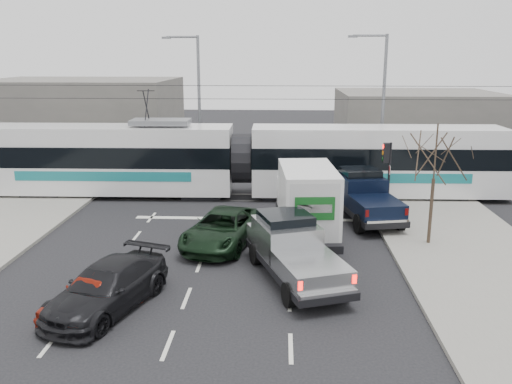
{
  "coord_description": "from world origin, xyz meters",
  "views": [
    {
      "loc": [
        1.38,
        -19.35,
        7.81
      ],
      "look_at": [
        0.26,
        4.28,
        1.8
      ],
      "focal_mm": 38.0,
      "sensor_mm": 36.0,
      "label": 1
    }
  ],
  "objects_px": {
    "street_lamp_near": "(380,101)",
    "street_lamp_far": "(196,97)",
    "dark_car": "(107,287)",
    "box_truck": "(306,202)",
    "navy_pickup": "(364,196)",
    "red_car": "(98,292)",
    "bare_tree": "(435,157)",
    "traffic_signal": "(387,163)",
    "tram": "(241,160)",
    "silver_pickup": "(292,248)",
    "green_car": "(223,228)"
  },
  "relations": [
    {
      "from": "bare_tree",
      "to": "box_truck",
      "type": "bearing_deg",
      "value": 169.64
    },
    {
      "from": "street_lamp_near",
      "to": "green_car",
      "type": "distance_m",
      "value": 15.09
    },
    {
      "from": "street_lamp_near",
      "to": "bare_tree",
      "type": "bearing_deg",
      "value": -88.58
    },
    {
      "from": "box_truck",
      "to": "red_car",
      "type": "relative_size",
      "value": 1.64
    },
    {
      "from": "box_truck",
      "to": "navy_pickup",
      "type": "bearing_deg",
      "value": 39.84
    },
    {
      "from": "red_car",
      "to": "street_lamp_far",
      "type": "bearing_deg",
      "value": 114.52
    },
    {
      "from": "bare_tree",
      "to": "green_car",
      "type": "xyz_separation_m",
      "value": [
        -8.65,
        -0.27,
        -3.07
      ]
    },
    {
      "from": "silver_pickup",
      "to": "dark_car",
      "type": "bearing_deg",
      "value": -173.08
    },
    {
      "from": "bare_tree",
      "to": "red_car",
      "type": "relative_size",
      "value": 1.24
    },
    {
      "from": "box_truck",
      "to": "navy_pickup",
      "type": "distance_m",
      "value": 4.14
    },
    {
      "from": "silver_pickup",
      "to": "navy_pickup",
      "type": "height_order",
      "value": "navy_pickup"
    },
    {
      "from": "tram",
      "to": "green_car",
      "type": "height_order",
      "value": "tram"
    },
    {
      "from": "dark_car",
      "to": "silver_pickup",
      "type": "bearing_deg",
      "value": 44.64
    },
    {
      "from": "bare_tree",
      "to": "navy_pickup",
      "type": "height_order",
      "value": "bare_tree"
    },
    {
      "from": "street_lamp_near",
      "to": "dark_car",
      "type": "xyz_separation_m",
      "value": [
        -11.35,
        -17.87,
        -4.39
      ]
    },
    {
      "from": "bare_tree",
      "to": "green_car",
      "type": "distance_m",
      "value": 9.18
    },
    {
      "from": "box_truck",
      "to": "red_car",
      "type": "distance_m",
      "value": 10.16
    },
    {
      "from": "bare_tree",
      "to": "navy_pickup",
      "type": "bearing_deg",
      "value": 119.7
    },
    {
      "from": "bare_tree",
      "to": "silver_pickup",
      "type": "xyz_separation_m",
      "value": [
        -5.79,
        -3.5,
        -2.72
      ]
    },
    {
      "from": "bare_tree",
      "to": "navy_pickup",
      "type": "relative_size",
      "value": 0.85
    },
    {
      "from": "green_car",
      "to": "box_truck",
      "type": "bearing_deg",
      "value": 32.62
    },
    {
      "from": "box_truck",
      "to": "bare_tree",
      "type": "bearing_deg",
      "value": -14.67
    },
    {
      "from": "red_car",
      "to": "dark_car",
      "type": "distance_m",
      "value": 0.34
    },
    {
      "from": "street_lamp_near",
      "to": "street_lamp_far",
      "type": "bearing_deg",
      "value": 170.13
    },
    {
      "from": "tram",
      "to": "red_car",
      "type": "distance_m",
      "value": 15.0
    },
    {
      "from": "navy_pickup",
      "to": "street_lamp_near",
      "type": "bearing_deg",
      "value": 65.19
    },
    {
      "from": "street_lamp_far",
      "to": "silver_pickup",
      "type": "height_order",
      "value": "street_lamp_far"
    },
    {
      "from": "navy_pickup",
      "to": "red_car",
      "type": "distance_m",
      "value": 14.24
    },
    {
      "from": "tram",
      "to": "box_truck",
      "type": "height_order",
      "value": "tram"
    },
    {
      "from": "box_truck",
      "to": "green_car",
      "type": "xyz_separation_m",
      "value": [
        -3.53,
        -1.21,
        -0.87
      ]
    },
    {
      "from": "dark_car",
      "to": "street_lamp_far",
      "type": "bearing_deg",
      "value": 108.92
    },
    {
      "from": "bare_tree",
      "to": "navy_pickup",
      "type": "xyz_separation_m",
      "value": [
        -2.17,
        3.8,
        -2.63
      ]
    },
    {
      "from": "green_car",
      "to": "red_car",
      "type": "bearing_deg",
      "value": -103.19
    },
    {
      "from": "street_lamp_near",
      "to": "tram",
      "type": "bearing_deg",
      "value": -156.44
    },
    {
      "from": "dark_car",
      "to": "box_truck",
      "type": "bearing_deg",
      "value": 66.76
    },
    {
      "from": "box_truck",
      "to": "dark_car",
      "type": "relative_size",
      "value": 1.32
    },
    {
      "from": "traffic_signal",
      "to": "dark_car",
      "type": "distance_m",
      "value": 14.89
    },
    {
      "from": "box_truck",
      "to": "red_car",
      "type": "xyz_separation_m",
      "value": [
        -6.74,
        -7.55,
        -0.91
      ]
    },
    {
      "from": "tram",
      "to": "silver_pickup",
      "type": "xyz_separation_m",
      "value": [
        2.69,
        -11.43,
        -1.02
      ]
    },
    {
      "from": "traffic_signal",
      "to": "street_lamp_near",
      "type": "bearing_deg",
      "value": 83.59
    },
    {
      "from": "bare_tree",
      "to": "tram",
      "type": "distance_m",
      "value": 11.73
    },
    {
      "from": "green_car",
      "to": "navy_pickup",
      "type": "bearing_deg",
      "value": 45.87
    },
    {
      "from": "street_lamp_far",
      "to": "red_car",
      "type": "bearing_deg",
      "value": -90.22
    },
    {
      "from": "traffic_signal",
      "to": "tram",
      "type": "height_order",
      "value": "tram"
    },
    {
      "from": "street_lamp_far",
      "to": "tram",
      "type": "xyz_separation_m",
      "value": [
        3.31,
        -5.57,
        -3.02
      ]
    },
    {
      "from": "red_car",
      "to": "traffic_signal",
      "type": "bearing_deg",
      "value": 69.41
    },
    {
      "from": "traffic_signal",
      "to": "street_lamp_far",
      "type": "distance_m",
      "value": 14.47
    },
    {
      "from": "navy_pickup",
      "to": "red_car",
      "type": "relative_size",
      "value": 1.46
    },
    {
      "from": "green_car",
      "to": "dark_car",
      "type": "height_order",
      "value": "dark_car"
    },
    {
      "from": "traffic_signal",
      "to": "box_truck",
      "type": "height_order",
      "value": "traffic_signal"
    }
  ]
}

